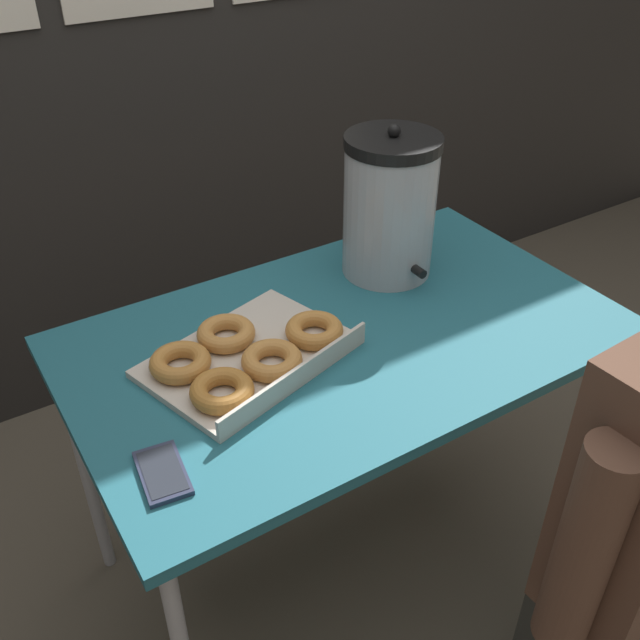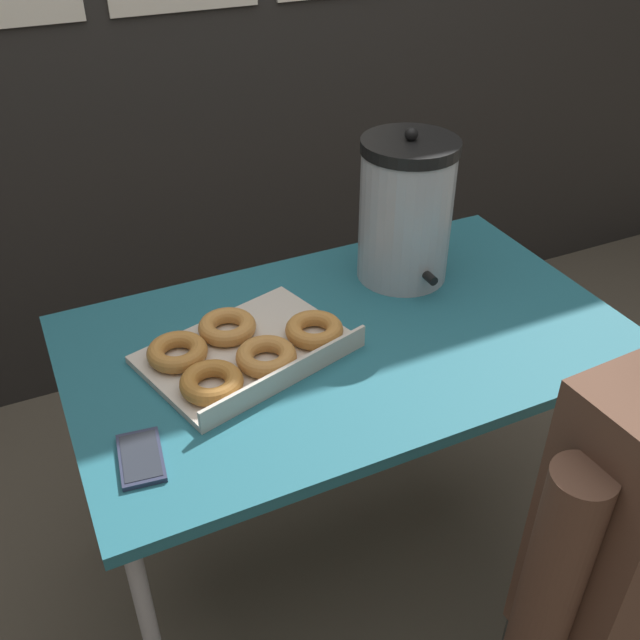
{
  "view_description": "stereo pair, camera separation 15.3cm",
  "coord_description": "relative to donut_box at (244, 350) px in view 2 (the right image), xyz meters",
  "views": [
    {
      "loc": [
        -0.74,
        -1.06,
        1.71
      ],
      "look_at": [
        -0.07,
        0.0,
        0.84
      ],
      "focal_mm": 40.0,
      "sensor_mm": 36.0,
      "label": 1
    },
    {
      "loc": [
        -0.6,
        -1.13,
        1.71
      ],
      "look_at": [
        -0.07,
        0.0,
        0.84
      ],
      "focal_mm": 40.0,
      "sensor_mm": 36.0,
      "label": 2
    }
  ],
  "objects": [
    {
      "name": "ground_plane",
      "position": [
        0.24,
        -0.01,
        -0.8
      ],
      "size": [
        12.0,
        12.0,
        0.0
      ],
      "primitive_type": "plane",
      "color": "brown"
    },
    {
      "name": "cell_phone",
      "position": [
        -0.27,
        -0.2,
        -0.02
      ],
      "size": [
        0.09,
        0.14,
        0.01
      ],
      "rotation": [
        0.0,
        0.0,
        -0.13
      ],
      "color": "#2D334C",
      "rests_on": "folding_table"
    },
    {
      "name": "coffee_urn",
      "position": [
        0.48,
        0.16,
        0.15
      ],
      "size": [
        0.23,
        0.26,
        0.38
      ],
      "color": "#B7B7BC",
      "rests_on": "folding_table"
    },
    {
      "name": "folding_table",
      "position": [
        0.24,
        -0.01,
        -0.08
      ],
      "size": [
        1.23,
        0.73,
        0.78
      ],
      "color": "#236675",
      "rests_on": "ground"
    },
    {
      "name": "donut_box",
      "position": [
        0.0,
        0.0,
        0.0
      ],
      "size": [
        0.48,
        0.39,
        0.05
      ],
      "rotation": [
        0.0,
        0.0,
        0.28
      ],
      "color": "beige",
      "rests_on": "folding_table"
    }
  ]
}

